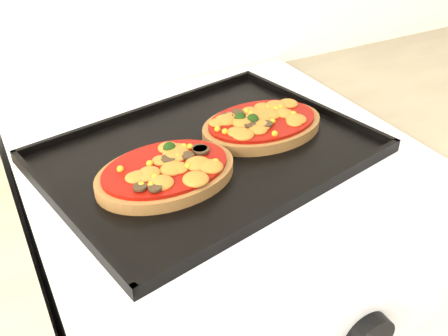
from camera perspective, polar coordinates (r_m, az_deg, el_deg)
control_panel at (r=0.62m, az=14.90°, el=-16.84°), size 0.60×0.02×0.09m
knob_center at (r=0.61m, az=16.26°, el=-17.97°), size 0.06×0.02×0.06m
baking_tray at (r=0.76m, az=-1.78°, el=1.96°), size 0.54×0.44×0.02m
pizza_left at (r=0.70m, az=-6.67°, el=-0.33°), size 0.21×0.16×0.03m
pizza_right at (r=0.81m, az=4.38°, el=5.10°), size 0.21×0.14×0.03m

